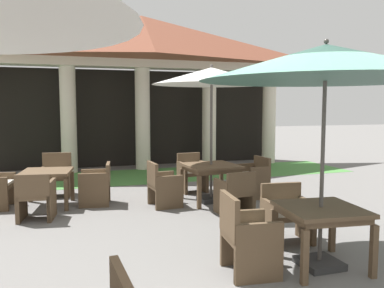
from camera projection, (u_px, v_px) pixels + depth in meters
The scene contains 16 objects.
background_pavilion at pixel (141, 54), 12.00m from camera, with size 9.85×2.69×4.61m.
lawn_strip at pixel (152, 175), 11.07m from camera, with size 11.65×2.38×0.01m, color #47843D.
patio_table_near_foreground at pixel (211, 169), 8.04m from camera, with size 1.07×1.07×0.76m.
patio_umbrella_near_foreground at pixel (212, 78), 7.87m from camera, with size 2.38×2.38×2.76m.
patio_chair_near_foreground_north at pixel (192, 173), 9.01m from camera, with size 0.61×0.58×0.86m.
patio_chair_near_foreground_south at pixel (235, 193), 7.13m from camera, with size 0.62×0.60×0.79m.
patio_chair_near_foreground_east at pixel (254, 177), 8.45m from camera, with size 0.54×0.65×0.86m.
patio_chair_near_foreground_west at pixel (163, 186), 7.68m from camera, with size 0.59×0.62×0.87m.
patio_table_mid_right at pixel (321, 215), 4.76m from camera, with size 1.01×1.01×0.74m.
patio_umbrella_mid_right at pixel (326, 64), 4.59m from camera, with size 2.95×2.95×2.71m.
patio_chair_mid_right_west at pixel (247, 237), 4.59m from camera, with size 0.63×0.66×0.94m.
patio_chair_mid_right_north at pixel (286, 214), 5.69m from camera, with size 0.69×0.59×0.81m.
patio_table_far_back at pixel (47, 175), 7.65m from camera, with size 1.03×1.03×0.70m.
patio_chair_far_back_north at pixel (56, 177), 8.59m from camera, with size 0.71×0.64×0.91m.
patio_chair_far_back_south at pixel (36, 197), 6.75m from camera, with size 0.64×0.65×0.83m.
patio_chair_far_back_east at pixel (97, 184), 7.81m from camera, with size 0.66×0.67×0.82m.
Camera 1 is at (-2.31, -3.04, 1.95)m, focal length 37.15 mm.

